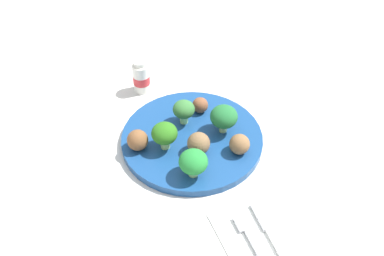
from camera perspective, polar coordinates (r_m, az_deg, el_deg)
ground_plane at (r=0.80m, az=0.00°, el=-1.88°), size 4.00×4.00×0.00m
plate at (r=0.80m, az=0.00°, el=-1.47°), size 0.28×0.28×0.02m
broccoli_floret_mid_right at (r=0.80m, az=-1.40°, el=2.54°), size 0.04×0.04×0.05m
broccoli_floret_front_left at (r=0.78m, az=4.58°, el=1.58°), size 0.05×0.05×0.06m
broccoli_floret_back_right at (r=0.74m, az=-3.95°, el=-0.84°), size 0.05×0.05×0.06m
broccoli_floret_center at (r=0.70m, az=0.19°, el=-4.89°), size 0.05×0.05×0.05m
meatball_far_rim at (r=0.83m, az=1.18°, el=3.29°), size 0.03×0.03×0.03m
meatball_center at (r=0.75m, az=6.80°, el=-2.31°), size 0.04×0.04×0.04m
meatball_near_rim at (r=0.74m, az=0.95°, el=-2.21°), size 0.04×0.04×0.04m
meatball_mid_right at (r=0.76m, az=-7.77°, el=-1.73°), size 0.04×0.04×0.04m
napkin at (r=0.66m, az=10.17°, el=-16.00°), size 0.17×0.12×0.01m
fork at (r=0.66m, az=8.50°, el=-15.82°), size 0.12×0.02×0.01m
knife at (r=0.67m, az=11.32°, el=-14.71°), size 0.15×0.03×0.01m
yogurt_bottle at (r=0.91m, az=-7.25°, el=7.15°), size 0.04×0.04×0.08m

